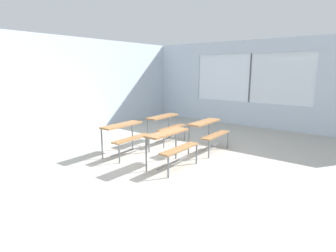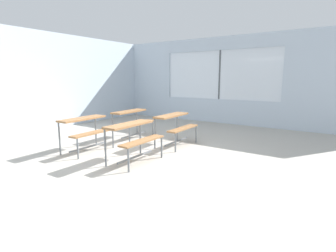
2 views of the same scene
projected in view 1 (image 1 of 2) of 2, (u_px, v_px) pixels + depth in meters
ground at (175, 166)px, 5.83m from camera, size 10.00×9.00×0.05m
wall_back at (57, 86)px, 8.28m from camera, size 10.00×0.12×3.00m
wall_right at (268, 86)px, 9.26m from camera, size 0.12×9.00×3.00m
desk_bench_r0c0 at (172, 141)px, 5.59m from camera, size 1.11×0.61×0.74m
desk_bench_r0c1 at (208, 129)px, 6.74m from camera, size 1.12×0.62×0.74m
desk_bench_r1c0 at (125, 132)px, 6.40m from camera, size 1.13×0.64×0.74m
desk_bench_r1c1 at (166, 122)px, 7.56m from camera, size 1.13×0.64×0.74m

